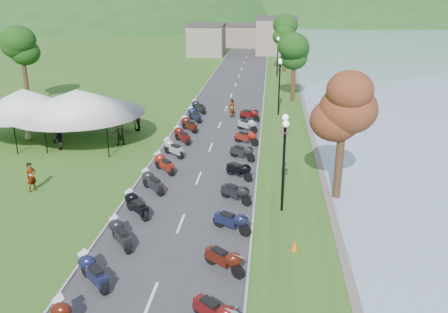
{
  "coord_description": "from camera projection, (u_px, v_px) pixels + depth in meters",
  "views": [
    {
      "loc": [
        4.2,
        -4.66,
        11.02
      ],
      "look_at": [
        1.52,
        22.49,
        1.3
      ],
      "focal_mm": 38.0,
      "sensor_mm": 36.0,
      "label": 1
    }
  ],
  "objects": [
    {
      "name": "moto_row_left",
      "position": [
        138.0,
        206.0,
        24.13
      ],
      "size": [
        2.6,
        44.99,
        1.1
      ],
      "primitive_type": null,
      "color": "#331411",
      "rests_on": "ground"
    },
    {
      "name": "moto_row_right",
      "position": [
        233.0,
        206.0,
        24.13
      ],
      "size": [
        2.6,
        39.56,
        1.1
      ],
      "primitive_type": null,
      "color": "#331411",
      "rests_on": "ground"
    },
    {
      "name": "pedestrian_b",
      "position": [
        57.0,
        143.0,
        35.81
      ],
      "size": [
        0.93,
        0.55,
        1.84
      ],
      "primitive_type": "imported",
      "rotation": [
        0.0,
        0.0,
        3.07
      ],
      "color": "slate",
      "rests_on": "ground"
    },
    {
      "name": "vendor_tent_main",
      "position": [
        78.0,
        116.0,
        35.42
      ],
      "size": [
        6.61,
        6.61,
        4.0
      ],
      "primitive_type": null,
      "color": "white",
      "rests_on": "ground"
    },
    {
      "name": "tree_lakeside",
      "position": [
        342.0,
        128.0,
        25.17
      ],
      "size": [
        2.89,
        2.89,
        8.04
      ],
      "primitive_type": null,
      "color": "#1D4E13",
      "rests_on": "ground"
    },
    {
      "name": "vendor_tent_side",
      "position": [
        26.0,
        115.0,
        35.67
      ],
      "size": [
        5.42,
        5.42,
        4.0
      ],
      "primitive_type": null,
      "color": "white",
      "rests_on": "ground"
    },
    {
      "name": "far_building",
      "position": [
        238.0,
        37.0,
        87.48
      ],
      "size": [
        18.0,
        16.0,
        5.0
      ],
      "primitive_type": "cube",
      "color": "gray",
      "rests_on": "ground"
    },
    {
      "name": "road",
      "position": [
        226.0,
        108.0,
        45.95
      ],
      "size": [
        7.0,
        120.0,
        0.02
      ],
      "primitive_type": "cube",
      "color": "#39393C",
      "rests_on": "ground"
    },
    {
      "name": "pedestrian_a",
      "position": [
        33.0,
        191.0,
        27.27
      ],
      "size": [
        0.69,
        0.77,
        1.74
      ],
      "primitive_type": "imported",
      "rotation": [
        0.0,
        0.0,
        1.12
      ],
      "color": "slate",
      "rests_on": "ground"
    },
    {
      "name": "pedestrian_c",
      "position": [
        60.0,
        150.0,
        34.2
      ],
      "size": [
        1.14,
        1.23,
        1.85
      ],
      "primitive_type": "imported",
      "rotation": [
        0.0,
        0.0,
        5.41
      ],
      "color": "slate",
      "rests_on": "ground"
    },
    {
      "name": "hills_backdrop",
      "position": [
        262.0,
        16.0,
        195.94
      ],
      "size": [
        360.0,
        120.0,
        76.0
      ],
      "primitive_type": null,
      "color": "#285621",
      "rests_on": "ground"
    }
  ]
}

